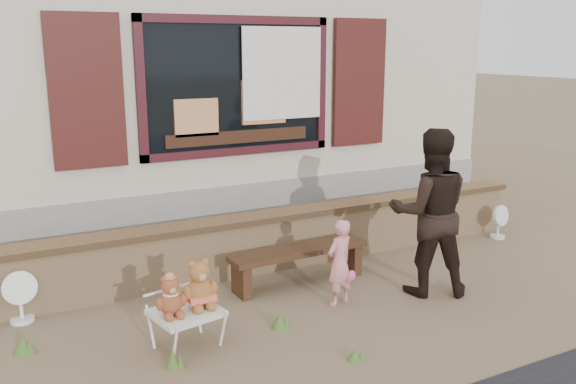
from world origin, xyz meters
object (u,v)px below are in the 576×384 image
teddy_bear_left (170,295)px  child (339,262)px  adult (430,212)px  folding_chair (186,314)px  teddy_bear_right (199,283)px  bench (299,258)px

teddy_bear_left → child: bearing=-5.5°
adult → teddy_bear_left: bearing=26.9°
folding_chair → teddy_bear_left: size_ratio=1.75×
folding_chair → adult: 2.70m
folding_chair → adult: adult is taller
teddy_bear_left → teddy_bear_right: (0.27, 0.05, 0.04)m
teddy_bear_right → adult: size_ratio=0.25×
teddy_bear_right → adult: bearing=-12.0°
bench → adult: bearing=-39.5°
folding_chair → teddy_bear_right: size_ratio=1.45×
teddy_bear_right → teddy_bear_left: bearing=-180.0°
bench → child: child is taller
adult → folding_chair: bearing=26.3°
teddy_bear_left → child: size_ratio=0.41×
folding_chair → teddy_bear_left: 0.25m
bench → teddy_bear_left: bearing=-155.6°
teddy_bear_right → child: bearing=-6.5°
folding_chair → teddy_bear_right: teddy_bear_right is taller
folding_chair → child: size_ratio=0.72×
child → bench: bearing=-98.6°
bench → adult: size_ratio=0.92×
bench → adult: 1.48m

